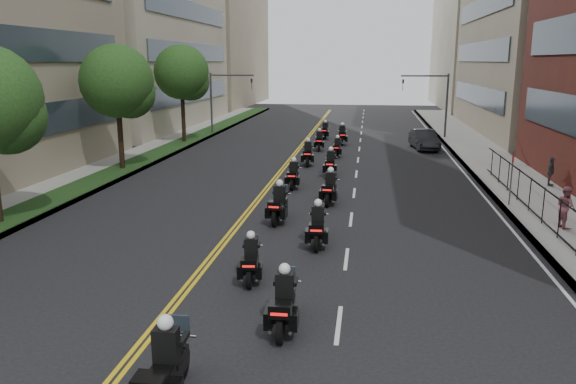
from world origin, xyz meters
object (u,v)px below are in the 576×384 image
motorcycle_6 (293,176)px  motorcycle_9 (337,148)px  motorcycle_7 (331,164)px  motorcycle_0 (165,372)px  motorcycle_8 (308,154)px  motorcycle_12 (325,131)px  motorcycle_2 (251,261)px  parked_sedan (424,140)px  motorcycle_11 (342,136)px  pedestrian_b (566,207)px  motorcycle_10 (319,142)px  motorcycle_1 (284,304)px  motorcycle_3 (318,228)px  pedestrian_c (551,172)px  motorcycle_4 (279,206)px  motorcycle_5 (330,189)px

motorcycle_6 → motorcycle_9: motorcycle_6 is taller
motorcycle_7 → motorcycle_9: (0.02, 6.77, -0.07)m
motorcycle_0 → motorcycle_7: 23.36m
motorcycle_8 → motorcycle_12: motorcycle_8 is taller
motorcycle_2 → parked_sedan: bearing=67.1°
motorcycle_11 → pedestrian_b: pedestrian_b is taller
motorcycle_9 → motorcycle_10: (-1.54, 2.90, 0.05)m
motorcycle_8 → motorcycle_7: bearing=-66.6°
motorcycle_9 → motorcycle_12: (-1.60, 9.35, 0.04)m
motorcycle_7 → parked_sedan: size_ratio=0.51×
motorcycle_12 → parked_sedan: (8.03, -4.84, 0.10)m
motorcycle_1 → motorcycle_3: bearing=86.5°
pedestrian_c → motorcycle_4: bearing=141.3°
motorcycle_0 → motorcycle_3: (2.06, 10.30, -0.05)m
motorcycle_1 → motorcycle_10: size_ratio=1.03×
motorcycle_12 → motorcycle_2: bearing=-88.0°
motorcycle_8 → motorcycle_11: 9.83m
motorcycle_3 → pedestrian_b: (9.62, 3.20, 0.30)m
motorcycle_9 → pedestrian_c: bearing=-33.3°
motorcycle_4 → pedestrian_b: 11.53m
motorcycle_4 → parked_sedan: motorcycle_4 is taller
motorcycle_2 → motorcycle_7: bearing=78.1°
parked_sedan → motorcycle_11: bearing=158.0°
motorcycle_0 → motorcycle_1: (1.82, 3.54, -0.06)m
motorcycle_8 → motorcycle_11: bearing=75.4°
motorcycle_2 → pedestrian_c: pedestrian_c is taller
motorcycle_1 → pedestrian_c: motorcycle_1 is taller
motorcycle_6 → motorcycle_10: size_ratio=0.99×
pedestrian_b → pedestrian_c: (1.80, 8.02, -0.07)m
motorcycle_0 → motorcycle_12: motorcycle_0 is taller
motorcycle_4 → pedestrian_b: size_ratio=1.45×
motorcycle_8 → motorcycle_9: motorcycle_8 is taller
motorcycle_9 → parked_sedan: 7.86m
motorcycle_12 → pedestrian_c: (13.40, -17.91, 0.27)m
motorcycle_12 → pedestrian_c: 22.37m
pedestrian_c → motorcycle_10: bearing=68.7°
motorcycle_0 → motorcycle_4: size_ratio=1.04×
motorcycle_0 → motorcycle_1: size_ratio=1.09×
motorcycle_4 → motorcycle_11: bearing=89.1°
motorcycle_5 → motorcycle_10: size_ratio=1.05×
motorcycle_12 → motorcycle_11: bearing=-61.0°
motorcycle_10 → motorcycle_11: 3.64m
motorcycle_9 → pedestrian_c: pedestrian_c is taller
motorcycle_5 → motorcycle_2: bearing=-95.7°
motorcycle_2 → motorcycle_7: motorcycle_7 is taller
motorcycle_8 → motorcycle_11: motorcycle_11 is taller
motorcycle_11 → motorcycle_8: bearing=-103.7°
motorcycle_0 → motorcycle_10: size_ratio=1.12×
motorcycle_8 → pedestrian_c: (13.53, -5.07, 0.22)m
motorcycle_5 → motorcycle_11: bearing=95.3°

